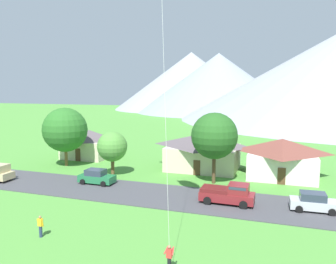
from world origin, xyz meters
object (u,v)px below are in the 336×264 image
at_px(house_left_center, 203,151).
at_px(watcher_person, 40,226).
at_px(tree_left_of_center, 214,136).
at_px(house_right_center, 282,157).
at_px(tree_right_of_center, 65,130).
at_px(tree_near_left, 112,147).
at_px(parked_car_silver_west_end, 314,202).
at_px(house_leftmost, 89,143).
at_px(parked_car_green_mid_west, 97,177).
at_px(pickup_truck_maroon_east_side, 228,194).

distance_m(house_left_center, watcher_person, 25.89).
bearing_deg(tree_left_of_center, house_left_center, 112.83).
bearing_deg(house_right_center, tree_right_of_center, -172.50).
relative_size(house_left_center, tree_near_left, 1.80).
height_order(tree_right_of_center, parked_car_silver_west_end, tree_right_of_center).
relative_size(house_leftmost, tree_left_of_center, 0.92).
bearing_deg(parked_car_green_mid_west, tree_right_of_center, 143.23).
distance_m(house_leftmost, tree_near_left, 12.88).
bearing_deg(watcher_person, house_leftmost, 114.95).
bearing_deg(pickup_truck_maroon_east_side, house_right_center, 68.64).
height_order(pickup_truck_maroon_east_side, watcher_person, pickup_truck_maroon_east_side).
distance_m(house_left_center, parked_car_silver_west_end, 18.27).
height_order(tree_near_left, parked_car_silver_west_end, tree_near_left).
xyz_separation_m(house_left_center, house_right_center, (10.37, -0.61, -0.08)).
bearing_deg(house_leftmost, parked_car_silver_west_end, -24.19).
distance_m(parked_car_silver_west_end, pickup_truck_maroon_east_side, 7.68).
bearing_deg(parked_car_green_mid_west, tree_left_of_center, 20.10).
height_order(house_leftmost, watcher_person, house_leftmost).
relative_size(house_right_center, tree_near_left, 1.54).
distance_m(house_leftmost, tree_left_of_center, 24.01).
height_order(house_left_center, tree_near_left, tree_near_left).
bearing_deg(house_left_center, parked_car_silver_west_end, -43.87).
relative_size(house_left_center, house_right_center, 1.17).
bearing_deg(parked_car_green_mid_west, pickup_truck_maroon_east_side, -6.85).
relative_size(tree_near_left, parked_car_silver_west_end, 1.33).
bearing_deg(watcher_person, pickup_truck_maroon_east_side, 43.46).
relative_size(pickup_truck_maroon_east_side, watcher_person, 3.13).
bearing_deg(parked_car_silver_west_end, house_right_center, 102.89).
xyz_separation_m(parked_car_silver_west_end, pickup_truck_maroon_east_side, (-7.66, -0.56, 0.19)).
relative_size(house_leftmost, parked_car_silver_west_end, 1.81).
height_order(tree_left_of_center, watcher_person, tree_left_of_center).
height_order(house_leftmost, parked_car_silver_west_end, house_leftmost).
height_order(tree_left_of_center, parked_car_silver_west_end, tree_left_of_center).
relative_size(tree_left_of_center, pickup_truck_maroon_east_side, 1.61).
bearing_deg(parked_car_silver_west_end, watcher_person, -148.48).
relative_size(house_leftmost, tree_right_of_center, 0.92).
distance_m(house_right_center, tree_left_of_center, 10.16).
height_order(house_right_center, parked_car_silver_west_end, house_right_center).
height_order(tree_right_of_center, watcher_person, tree_right_of_center).
distance_m(parked_car_green_mid_west, pickup_truck_maroon_east_side, 15.78).
relative_size(tree_right_of_center, pickup_truck_maroon_east_side, 1.62).
xyz_separation_m(tree_right_of_center, parked_car_silver_west_end, (32.39, -8.10, -4.41)).
bearing_deg(house_left_center, parked_car_green_mid_west, -132.15).
xyz_separation_m(parked_car_silver_west_end, parked_car_green_mid_west, (-23.33, 1.32, 0.00)).
bearing_deg(house_leftmost, house_right_center, -5.03).
height_order(parked_car_green_mid_west, watcher_person, parked_car_green_mid_west).
xyz_separation_m(house_leftmost, tree_near_left, (9.06, -9.04, 1.43)).
xyz_separation_m(house_left_center, pickup_truck_maroon_east_side, (5.46, -13.17, -1.53)).
bearing_deg(tree_right_of_center, house_leftmost, 91.36).
relative_size(tree_near_left, pickup_truck_maroon_east_side, 1.09).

